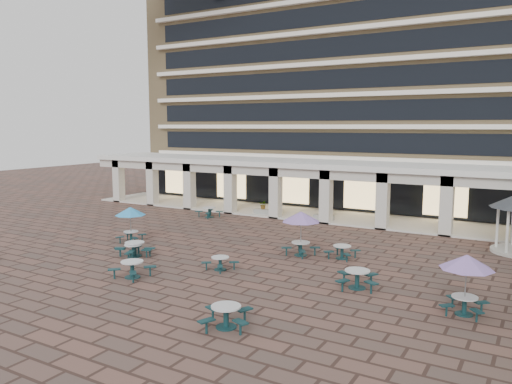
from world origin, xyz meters
TOP-DOWN VIEW (x-y plane):
  - ground at (0.00, 0.00)m, footprint 120.00×120.00m
  - apartment_building at (0.00, 25.47)m, footprint 40.00×15.50m
  - retail_arcade at (0.00, 14.80)m, footprint 42.00×6.60m
  - picnic_table_2 at (-0.69, -4.75)m, footprint 1.82×1.82m
  - picnic_table_3 at (6.47, -7.46)m, footprint 2.24×2.24m
  - picnic_table_4 at (-6.01, 0.63)m, footprint 1.89×1.89m
  - picnic_table_6 at (4.49, 3.00)m, footprint 2.14×2.14m
  - picnic_table_7 at (2.21, -1.59)m, footprint 1.70×1.70m
  - picnic_table_8 at (-3.30, -1.97)m, footprint 1.96×1.96m
  - picnic_table_9 at (-3.36, -1.79)m, footprint 2.10×2.10m
  - picnic_table_10 at (9.08, -0.88)m, footprint 2.21×2.21m
  - picnic_table_11 at (13.65, -1.84)m, footprint 2.02×2.02m
  - picnic_table_12 at (-6.77, 10.00)m, footprint 2.11×2.11m
  - picnic_table_13 at (6.72, 3.52)m, footprint 1.73×1.73m
  - planter_left at (-3.49, 12.90)m, footprint 1.50×0.61m
  - planter_right at (1.74, 12.90)m, footprint 1.50×0.78m

SIDE VIEW (x-z plane):
  - ground at x=0.00m, z-range 0.00..0.00m
  - picnic_table_7 at x=2.21m, z-range 0.07..0.74m
  - picnic_table_8 at x=-3.30m, z-range 0.07..0.79m
  - picnic_table_13 at x=6.72m, z-range 0.07..0.80m
  - picnic_table_12 at x=-6.77m, z-range 0.08..0.87m
  - picnic_table_2 at x=-0.69m, z-range 0.08..0.88m
  - picnic_table_9 at x=-3.36m, z-range 0.08..0.88m
  - planter_left at x=-3.49m, z-range -0.13..1.10m
  - picnic_table_3 at x=6.47m, z-range 0.08..0.89m
  - picnic_table_10 at x=9.08m, z-range 0.08..0.92m
  - planter_right at x=1.74m, z-range -0.11..1.21m
  - picnic_table_4 at x=-6.01m, z-range 0.76..2.95m
  - picnic_table_11 at x=13.65m, z-range 0.82..3.15m
  - picnic_table_6 at x=4.49m, z-range 0.86..3.33m
  - retail_arcade at x=0.00m, z-range 0.80..5.20m
  - apartment_building at x=0.00m, z-range 0.00..25.20m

